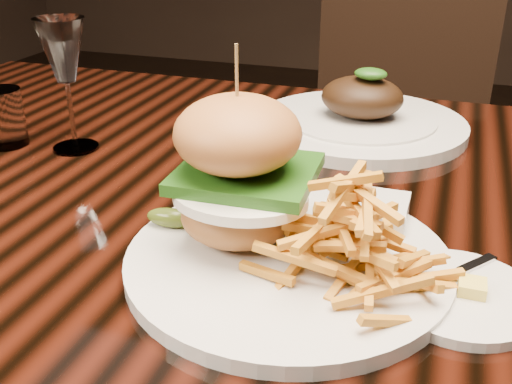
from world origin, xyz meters
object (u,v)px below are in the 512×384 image
(wine_glass, at_px, (63,55))
(far_dish, at_px, (360,119))
(dining_table, at_px, (311,250))
(chair_far, at_px, (393,127))
(burger_plate, at_px, (287,214))

(wine_glass, bearing_deg, far_dish, 28.81)
(dining_table, height_order, far_dish, far_dish)
(far_dish, relative_size, chair_far, 0.34)
(dining_table, xyz_separation_m, far_dish, (0.01, 0.24, 0.10))
(wine_glass, bearing_deg, burger_plate, -28.61)
(wine_glass, xyz_separation_m, far_dish, (0.37, 0.20, -0.11))
(burger_plate, height_order, chair_far, burger_plate)
(dining_table, distance_m, burger_plate, 0.21)
(burger_plate, distance_m, wine_glass, 0.43)
(dining_table, xyz_separation_m, burger_plate, (0.01, -0.16, 0.13))
(dining_table, bearing_deg, chair_far, 89.46)
(far_dish, bearing_deg, dining_table, -93.17)
(burger_plate, xyz_separation_m, chair_far, (-0.00, 1.05, -0.27))
(burger_plate, xyz_separation_m, far_dish, (0.00, 0.41, -0.04))
(dining_table, relative_size, burger_plate, 5.15)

